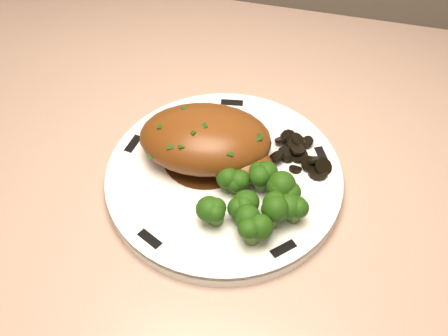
# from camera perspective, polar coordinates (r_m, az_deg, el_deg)

# --- Properties ---
(plate) EXTENTS (0.32, 0.32, 0.02)m
(plate) POSITION_cam_1_polar(r_m,az_deg,el_deg) (0.63, 0.00, -1.11)
(plate) COLOR white
(plate) RESTS_ON counter
(rim_accent_0) EXTENTS (0.02, 0.03, 0.00)m
(rim_accent_0) POSITION_cam_1_polar(r_m,az_deg,el_deg) (0.65, 9.90, 1.22)
(rim_accent_0) COLOR black
(rim_accent_0) RESTS_ON plate
(rim_accent_1) EXTENTS (0.03, 0.01, 0.00)m
(rim_accent_1) POSITION_cam_1_polar(r_m,az_deg,el_deg) (0.70, 0.81, 6.63)
(rim_accent_1) COLOR black
(rim_accent_1) RESTS_ON plate
(rim_accent_2) EXTENTS (0.01, 0.03, 0.00)m
(rim_accent_2) POSITION_cam_1_polar(r_m,az_deg,el_deg) (0.66, -9.20, 2.43)
(rim_accent_2) COLOR black
(rim_accent_2) RESTS_ON plate
(rim_accent_3) EXTENTS (0.03, 0.02, 0.00)m
(rim_accent_3) POSITION_cam_1_polar(r_m,az_deg,el_deg) (0.58, -7.55, -7.18)
(rim_accent_3) COLOR black
(rim_accent_3) RESTS_ON plate
(rim_accent_4) EXTENTS (0.03, 0.03, 0.00)m
(rim_accent_4) POSITION_cam_1_polar(r_m,az_deg,el_deg) (0.57, 6.04, -8.18)
(rim_accent_4) COLOR black
(rim_accent_4) RESTS_ON plate
(gravy_pool) EXTENTS (0.10, 0.10, 0.00)m
(gravy_pool) POSITION_cam_1_polar(r_m,az_deg,el_deg) (0.64, -1.85, 1.24)
(gravy_pool) COLOR #3A1D0A
(gravy_pool) RESTS_ON plate
(chicken_breast) EXTENTS (0.16, 0.12, 0.06)m
(chicken_breast) POSITION_cam_1_polar(r_m,az_deg,el_deg) (0.62, -1.48, 2.68)
(chicken_breast) COLOR brown
(chicken_breast) RESTS_ON plate
(mushroom_pile) EXTENTS (0.08, 0.06, 0.02)m
(mushroom_pile) POSITION_cam_1_polar(r_m,az_deg,el_deg) (0.64, 6.35, 0.87)
(mushroom_pile) COLOR black
(mushroom_pile) RESTS_ON plate
(broccoli_florets) EXTENTS (0.10, 0.09, 0.04)m
(broccoli_florets) POSITION_cam_1_polar(r_m,az_deg,el_deg) (0.58, 3.37, -3.20)
(broccoli_florets) COLOR #537531
(broccoli_florets) RESTS_ON plate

